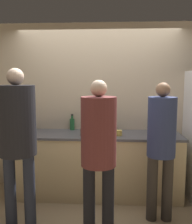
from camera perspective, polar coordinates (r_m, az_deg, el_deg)
The scene contains 12 objects.
ground_plane at distance 3.67m, azimuth -0.15°, elevation -20.75°, with size 14.00×14.00×0.00m, color #9E8460.
wall_back at distance 3.99m, azimuth 0.49°, elevation 1.20°, with size 5.20×0.06×2.60m.
counter at distance 3.84m, azimuth 0.21°, elevation -11.77°, with size 2.46×0.71×0.94m.
person_left at distance 2.93m, azimuth -17.51°, elevation -4.35°, with size 0.42×0.42×1.85m.
person_center at distance 2.64m, azimuth 0.61°, elevation -7.57°, with size 0.37×0.37×1.73m.
person_right at distance 3.10m, azimuth 14.69°, elevation -6.36°, with size 0.34×0.34×1.70m.
fruit_bowl at distance 3.55m, azimuth -0.84°, elevation -4.59°, with size 0.34×0.34×0.14m.
utensil_crock at distance 3.94m, azimuth 3.86°, elevation -3.21°, with size 0.13×0.13×0.30m.
bottle_red at distance 4.01m, azimuth 14.89°, elevation -3.06°, with size 0.07×0.07×0.20m.
bottle_green at distance 3.98m, azimuth -5.47°, elevation -2.67°, with size 0.07×0.07×0.25m.
cup_red at distance 3.71m, azimuth -14.72°, elevation -4.37°, with size 0.08×0.08×0.10m.
cup_yellow at distance 3.57m, azimuth 5.28°, elevation -4.80°, with size 0.09×0.09×0.08m.
Camera 1 is at (0.20, -3.23, 1.72)m, focal length 40.00 mm.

